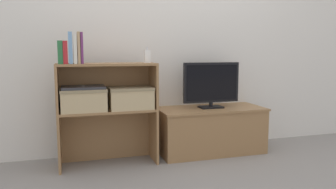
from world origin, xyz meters
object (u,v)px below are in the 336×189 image
Objects in this scene: book_crimson at (65,52)px; storage_basket_right at (130,97)px; tv_stand at (210,130)px; laptop at (83,87)px; book_plum at (82,48)px; baby_monitor at (147,56)px; tv at (211,84)px; book_ivory at (75,49)px; book_forest at (60,52)px; book_tan at (79,48)px; book_skyblue at (70,48)px; storage_basket_left at (84,98)px.

book_crimson is 0.64m from storage_basket_right.
laptop is (-1.18, -0.08, 0.46)m from tv_stand.
book_plum is 0.57m from storage_basket_right.
baby_monitor is at bearing 5.47° from book_plum.
tv reaches higher than tv_stand.
laptop is at bearing 34.09° from book_ivory.
book_ivory is at bearing 0.00° from book_forest.
book_tan reaches higher than book_ivory.
storage_basket_right is at bearing 3.86° from book_forest.
book_skyblue and book_tan have the same top height.
book_forest and book_crimson have the same top height.
book_forest is (-1.34, -0.12, 0.30)m from tv.
book_crimson is 0.31m from laptop.
book_plum is 0.67× the size of storage_basket_left.
baby_monitor is at bearing 1.58° from laptop.
book_ivory is at bearing -175.19° from storage_basket_right.
book_forest is 0.72× the size of book_tan.
book_plum is 0.41m from storage_basket_left.
tv_stand is 1.24m from storage_basket_left.
storage_basket_left is at bearing 85.01° from book_plum.
book_plum reaches higher than storage_basket_right.
storage_basket_left is (0.13, 0.04, -0.38)m from book_crimson.
tv_stand is 1.49m from book_skyblue.
storage_basket_right is at bearing 5.45° from book_plum.
book_crimson reaches higher than baby_monitor.
book_crimson is at bearing 180.00° from book_skyblue.
baby_monitor is (0.63, 0.05, -0.07)m from book_skyblue.
book_crimson is at bearing -175.86° from storage_basket_right.
storage_basket_left is 1.00× the size of storage_basket_right.
book_tan is 1.79× the size of baby_monitor.
tv is 0.80m from storage_basket_right.
book_plum reaches higher than laptop.
book_crimson is 0.48× the size of storage_basket_right.
tv is 1.35m from book_crimson.
book_crimson is at bearing -163.73° from storage_basket_left.
book_forest is at bearing -175.78° from baby_monitor.
book_ivory is 1.65× the size of baby_monitor.
tv is at bearing 5.16° from book_crimson.
book_plum reaches higher than book_forest.
book_crimson reaches higher than storage_basket_left.
book_ivory is (0.11, 0.00, 0.02)m from book_forest.
tv is at bearing -90.00° from tv_stand.
book_plum is at bearing -174.53° from baby_monitor.
book_tan is at bearing 0.00° from book_ivory.
book_ivory is at bearing -145.91° from laptop.
tv reaches higher than storage_basket_left.
tv_stand is 4.10× the size of book_skyblue.
tv_stand is 7.33× the size of baby_monitor.
tv is 3.09× the size of book_forest.
tv is 1.32m from book_skyblue.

